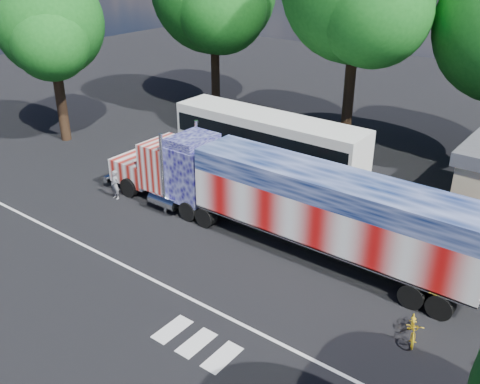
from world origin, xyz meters
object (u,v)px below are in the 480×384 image
Objects in this scene: coach_bus at (268,143)px; tree_w_a at (50,24)px; semi_truck at (282,198)px; bicycle at (414,328)px; woman at (115,185)px.

tree_w_a is at bearing -164.89° from coach_bus.
semi_truck is 11.91× the size of bicycle.
tree_w_a is (-10.19, 4.18, 7.21)m from woman.
woman is at bearing -22.32° from tree_w_a.
bicycle is at bearing -35.80° from coach_bus.
bicycle is 29.18m from tree_w_a.
semi_truck is at bearing -7.01° from tree_w_a.
coach_bus reaches higher than bicycle.
semi_truck is 8.36m from bicycle.
tree_w_a reaches higher than coach_bus.
semi_truck is at bearing -50.86° from coach_bus.
bicycle is (12.90, -9.30, -1.42)m from coach_bus.
coach_bus is at bearing 65.88° from woman.
tree_w_a reaches higher than bicycle.
tree_w_a reaches higher than semi_truck.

